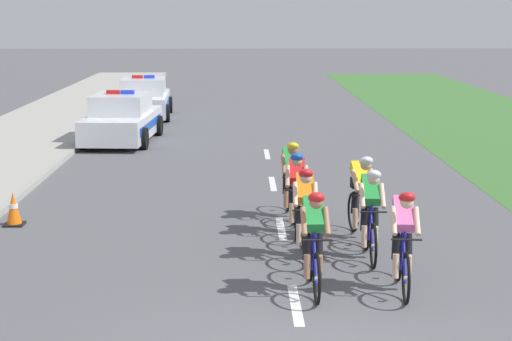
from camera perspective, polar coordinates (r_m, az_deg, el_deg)
kerb_edge at (r=23.00m, az=-12.98°, el=1.01°), size 0.16×60.00×0.13m
lane_markings_centre at (r=15.20m, az=1.75°, el=-4.03°), size 0.14×17.60×0.01m
cyclist_lead at (r=11.65m, az=4.02°, el=-4.76°), size 0.42×1.72×1.56m
cyclist_second at (r=11.82m, az=10.17°, el=-4.67°), size 0.44×1.72×1.56m
cyclist_third at (r=13.28m, az=3.40°, el=-2.78°), size 0.42×1.72×1.56m
cyclist_fourth at (r=13.28m, az=7.94°, el=-2.86°), size 0.43×1.72×1.56m
cyclist_fifth at (r=14.69m, az=2.83°, el=-1.43°), size 0.44×1.72×1.56m
cyclist_sixth at (r=14.43m, az=7.30°, el=-1.73°), size 0.45×1.72×1.56m
cyclist_seventh at (r=15.82m, az=2.43°, el=-0.52°), size 0.43×1.72×1.56m
police_car_nearest at (r=25.43m, az=-9.27°, el=3.49°), size 2.21×4.50×1.59m
police_car_second at (r=31.22m, az=-7.76°, el=4.90°), size 2.15×4.48×1.59m
traffic_cone_near at (r=16.01m, az=-16.45°, el=-2.58°), size 0.36×0.36×0.64m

